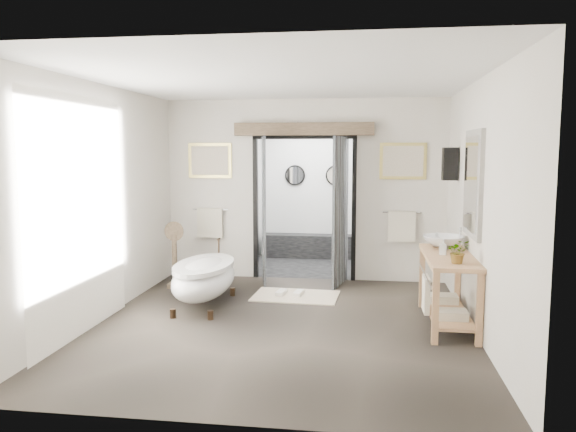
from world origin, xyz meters
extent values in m
plane|color=#494037|center=(0.00, 0.00, 0.00)|extent=(5.00, 5.00, 0.00)
cube|color=silver|center=(0.00, -2.50, 1.45)|extent=(4.50, 0.02, 2.90)
cube|color=silver|center=(-2.25, 0.00, 1.45)|extent=(0.02, 5.00, 2.90)
cube|color=silver|center=(2.25, 0.00, 1.45)|extent=(0.02, 5.00, 2.90)
cube|color=silver|center=(-1.52, 2.50, 1.45)|extent=(1.45, 0.02, 2.90)
cube|color=silver|center=(1.52, 2.50, 1.45)|extent=(1.45, 0.02, 2.90)
cube|color=silver|center=(0.00, 2.50, 2.60)|extent=(1.60, 0.02, 0.60)
cube|color=white|center=(0.00, 0.00, 2.90)|extent=(4.50, 5.00, 0.02)
cube|color=white|center=(-2.20, -0.60, 1.35)|extent=(0.02, 2.20, 2.70)
cube|color=gray|center=(2.23, 0.31, 1.70)|extent=(0.05, 0.95, 1.25)
cube|color=silver|center=(2.19, 0.31, 1.70)|extent=(0.01, 0.80, 1.10)
cube|color=black|center=(2.13, 1.55, 1.90)|extent=(0.20, 0.20, 0.45)
sphere|color=#FFCC8C|center=(2.13, 1.55, 1.90)|extent=(0.10, 0.10, 0.10)
cube|color=black|center=(0.00, 3.50, 0.01)|extent=(2.20, 2.00, 0.01)
cube|color=white|center=(0.00, 3.50, 2.50)|extent=(2.20, 2.00, 0.02)
cube|color=white|center=(0.00, 4.50, 1.25)|extent=(2.20, 0.02, 2.50)
cube|color=white|center=(-1.10, 3.50, 1.25)|extent=(0.02, 2.00, 2.50)
cube|color=white|center=(1.10, 3.50, 1.25)|extent=(0.02, 2.00, 2.50)
cube|color=black|center=(0.00, 4.32, 0.23)|extent=(2.00, 0.35, 0.45)
cylinder|color=silver|center=(-0.40, 4.47, 1.60)|extent=(0.40, 0.03, 0.40)
cylinder|color=silver|center=(0.40, 4.47, 1.60)|extent=(0.40, 0.03, 0.40)
cube|color=black|center=(-0.80, 2.50, 1.15)|extent=(0.07, 0.10, 2.30)
cube|color=black|center=(0.80, 2.50, 1.15)|extent=(0.07, 0.10, 2.30)
cube|color=black|center=(0.00, 2.50, 2.30)|extent=(1.67, 0.10, 0.07)
cube|color=black|center=(-0.60, 2.15, 1.15)|extent=(0.21, 0.79, 2.30)
cube|color=black|center=(0.60, 2.15, 1.15)|extent=(0.21, 0.79, 2.30)
cube|color=brown|center=(0.00, 2.40, 2.42)|extent=(2.20, 0.20, 0.20)
cube|color=tan|center=(-1.55, 2.48, 1.92)|extent=(0.72, 0.03, 0.57)
cube|color=silver|center=(-1.55, 2.46, 1.92)|extent=(0.62, 0.01, 0.47)
cube|color=tan|center=(1.55, 2.48, 1.92)|extent=(0.72, 0.03, 0.57)
cube|color=silver|center=(1.55, 2.46, 1.92)|extent=(0.62, 0.01, 0.47)
cylinder|color=silver|center=(-1.55, 2.44, 1.12)|extent=(0.60, 0.02, 0.02)
cube|color=beige|center=(-1.55, 2.42, 0.90)|extent=(0.42, 0.08, 0.48)
cylinder|color=silver|center=(1.55, 2.44, 1.12)|extent=(0.60, 0.02, 0.02)
cube|color=beige|center=(1.55, 2.42, 0.90)|extent=(0.42, 0.08, 0.48)
cylinder|color=#352417|center=(-1.38, 0.09, 0.06)|extent=(0.08, 0.08, 0.12)
cylinder|color=#352417|center=(-0.90, 0.09, 0.06)|extent=(0.08, 0.08, 0.12)
cylinder|color=#352417|center=(-1.38, 1.25, 0.06)|extent=(0.08, 0.08, 0.12)
cylinder|color=#352417|center=(-0.90, 1.25, 0.06)|extent=(0.08, 0.08, 0.12)
ellipsoid|color=white|center=(-1.14, 0.67, 0.38)|extent=(0.74, 1.65, 0.52)
cylinder|color=#352417|center=(-1.14, 1.43, 0.70)|extent=(0.03, 0.03, 0.21)
cube|color=tan|center=(1.75, -0.43, 0.42)|extent=(0.07, 0.07, 0.85)
cube|color=tan|center=(2.21, -0.43, 0.42)|extent=(0.07, 0.07, 0.85)
cube|color=tan|center=(1.75, 1.05, 0.42)|extent=(0.07, 0.07, 0.85)
cube|color=tan|center=(2.21, 1.05, 0.42)|extent=(0.07, 0.07, 0.85)
cube|color=tan|center=(1.98, 0.31, 0.82)|extent=(0.55, 1.60, 0.05)
cube|color=tan|center=(1.98, 0.31, 0.16)|extent=(0.45, 1.50, 0.03)
cylinder|color=silver|center=(1.71, 0.31, 0.60)|extent=(0.02, 1.40, 0.02)
cube|color=beige|center=(1.71, 0.16, 0.40)|extent=(0.06, 0.34, 0.42)
cube|color=beige|center=(1.98, -0.04, 0.23)|extent=(0.35, 0.25, 0.10)
cube|color=beige|center=(1.98, 0.66, 0.23)|extent=(0.35, 0.25, 0.10)
cube|color=brown|center=(-1.89, 1.62, 0.04)|extent=(0.20, 0.20, 0.07)
cylinder|color=brown|center=(-1.89, 1.62, 0.44)|extent=(0.08, 0.08, 0.75)
cylinder|color=silver|center=(-1.89, 1.64, 0.87)|extent=(0.27, 0.02, 0.27)
cylinder|color=brown|center=(-1.89, 1.62, 0.87)|extent=(0.30, 0.01, 0.30)
cube|color=beige|center=(0.01, 1.34, 0.01)|extent=(1.24, 0.86, 0.01)
cube|color=white|center=(-0.21, 1.39, 0.04)|extent=(0.15, 0.29, 0.05)
cube|color=white|center=(0.04, 1.39, 0.04)|extent=(0.15, 0.29, 0.05)
imported|color=white|center=(1.96, 0.68, 0.94)|extent=(0.64, 0.64, 0.18)
imported|color=gray|center=(2.00, -0.20, 0.98)|extent=(0.25, 0.22, 0.27)
imported|color=gray|center=(1.90, 0.31, 0.94)|extent=(0.09, 0.09, 0.19)
imported|color=gray|center=(1.90, 0.88, 0.94)|extent=(0.17, 0.17, 0.19)
camera|label=1|loc=(0.98, -6.46, 2.09)|focal=35.00mm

